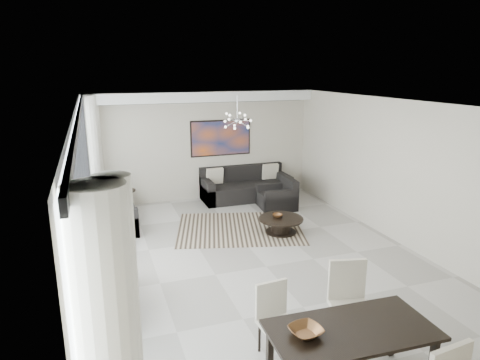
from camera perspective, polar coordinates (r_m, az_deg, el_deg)
name	(u,v)px	position (r m, az deg, el deg)	size (l,w,h in m)	color
room_shell	(292,187)	(7.58, 6.92, -0.99)	(6.00, 9.00, 2.90)	#A8A39B
window_wall	(93,206)	(6.85, -18.95, -3.27)	(0.37, 8.95, 2.90)	white
soffit	(204,97)	(11.21, -4.88, 11.00)	(5.98, 0.40, 0.26)	white
painting	(221,138)	(11.64, -2.57, 5.62)	(1.68, 0.04, 0.98)	#BF521A
chandelier	(237,121)	(9.62, -0.37, 7.93)	(0.66, 0.66, 0.71)	silver
rug	(240,228)	(9.64, -0.05, -6.45)	(2.74, 2.11, 0.01)	black
coffee_table	(281,224)	(9.39, 5.47, -5.91)	(0.97, 0.97, 0.34)	black
bowl_coffee	(277,216)	(9.36, 5.01, -4.77)	(0.23, 0.23, 0.07)	brown
sofa_main	(245,188)	(11.74, 0.72, -1.07)	(2.39, 0.98, 0.87)	black
loveseat	(110,215)	(10.06, -16.91, -4.43)	(0.98, 1.75, 0.87)	black
armchair	(278,198)	(11.02, 5.09, -2.36)	(0.94, 0.98, 0.77)	black
side_table	(128,196)	(11.17, -14.66, -2.13)	(0.37, 0.37, 0.51)	black
tv_console	(108,291)	(6.85, -17.23, -13.94)	(0.50, 1.77, 0.55)	black
television	(116,255)	(6.62, -16.19, -9.57)	(0.96, 0.13, 0.55)	gray
dining_table	(351,335)	(5.09, 14.62, -19.40)	(1.85, 0.98, 0.76)	black
dining_chair_nw	(275,314)	(5.57, 4.64, -17.39)	(0.46, 0.46, 0.93)	beige
dining_chair_ne	(349,296)	(5.92, 14.33, -14.70)	(0.60, 0.60, 1.08)	beige
bowl_dining	(306,331)	(4.83, 8.77, -19.32)	(0.34, 0.34, 0.08)	brown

